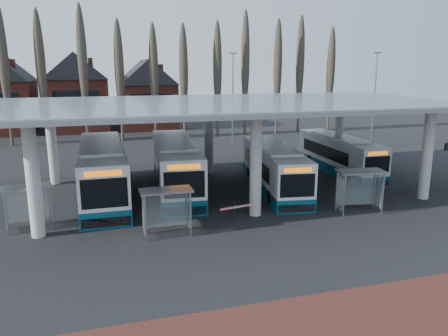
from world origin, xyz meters
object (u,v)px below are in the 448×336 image
object	(u,v)px
bus_2	(273,168)
shelter_2	(359,182)
bus_1	(176,166)
bus_3	(339,155)
bus_0	(103,171)
shelter_1	(166,201)
shelter_0	(27,197)

from	to	relation	value
bus_2	shelter_2	world-z (taller)	bus_2
bus_1	bus_3	xyz separation A→B (m)	(14.11, 1.41, -0.24)
bus_0	shelter_1	size ratio (longest dim) A/B	4.89
bus_0	shelter_1	bearing A→B (deg)	-69.94
shelter_1	shelter_2	bearing A→B (deg)	2.25
bus_0	shelter_1	world-z (taller)	bus_0
shelter_0	shelter_1	bearing A→B (deg)	-36.36
bus_0	bus_2	size ratio (longest dim) A/B	1.13
bus_2	shelter_2	distance (m)	7.00
bus_2	shelter_1	distance (m)	11.15
bus_3	shelter_0	world-z (taller)	bus_3
bus_3	shelter_0	bearing A→B (deg)	-161.40
shelter_2	shelter_1	bearing A→B (deg)	-169.61
shelter_2	bus_3	bearing A→B (deg)	73.90
bus_3	shelter_1	xyz separation A→B (m)	(-16.19, -10.21, 0.38)
bus_3	shelter_1	world-z (taller)	bus_3
bus_0	shelter_2	xyz separation A→B (m)	(14.71, -7.91, 0.18)
bus_0	shelter_1	xyz separation A→B (m)	(3.00, -8.31, 0.09)
bus_3	bus_1	bearing A→B (deg)	-172.66
bus_2	shelter_2	size ratio (longest dim) A/B	3.90
bus_0	bus_3	xyz separation A→B (m)	(19.19, 1.90, -0.29)
shelter_1	shelter_2	world-z (taller)	shelter_2
bus_0	shelter_0	xyz separation A→B (m)	(-4.04, -5.18, 0.01)
bus_0	shelter_2	size ratio (longest dim) A/B	4.40
shelter_0	shelter_2	size ratio (longest dim) A/B	0.93
shelter_1	bus_0	bearing A→B (deg)	110.18
shelter_0	shelter_1	distance (m)	7.71
bus_3	bus_2	bearing A→B (deg)	-153.30
bus_1	shelter_1	xyz separation A→B (m)	(-2.08, -8.80, 0.14)
shelter_0	bus_2	bearing A→B (deg)	0.50
bus_1	bus_0	bearing A→B (deg)	-168.82
bus_1	shelter_1	world-z (taller)	bus_1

